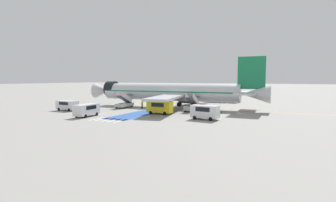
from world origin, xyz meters
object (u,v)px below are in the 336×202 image
at_px(service_van_1, 87,109).
at_px(service_van_2, 160,107).
at_px(fuel_tanker, 220,96).
at_px(ground_crew_1, 160,104).
at_px(service_van_0, 205,111).
at_px(service_van_3, 67,105).
at_px(boarding_stairs_forward, 124,104).
at_px(ground_crew_0, 142,104).
at_px(baggage_cart, 216,112).
at_px(boarding_stairs_aft, 192,107).
at_px(ground_crew_2, 171,106).
at_px(airliner, 171,92).

xyz_separation_m(service_van_1, service_van_2, (9.90, 8.51, 0.12)).
bearing_deg(fuel_tanker, ground_crew_1, -20.58).
relative_size(fuel_tanker, service_van_0, 2.16).
relative_size(service_van_1, service_van_3, 1.01).
distance_m(boarding_stairs_forward, service_van_1, 14.45).
height_order(fuel_tanker, service_van_3, fuel_tanker).
bearing_deg(ground_crew_0, baggage_cart, 113.18).
bearing_deg(boarding_stairs_forward, boarding_stairs_aft, -0.00).
relative_size(service_van_2, ground_crew_2, 2.83).
relative_size(boarding_stairs_aft, ground_crew_2, 3.19).
bearing_deg(ground_crew_0, service_van_3, -29.47).
relative_size(service_van_0, ground_crew_2, 2.75).
height_order(service_van_1, service_van_3, service_van_1).
relative_size(boarding_stairs_aft, service_van_3, 1.11).
relative_size(boarding_stairs_aft, service_van_1, 1.10).
xyz_separation_m(airliner, ground_crew_2, (2.28, -4.50, -2.55)).
height_order(boarding_stairs_forward, service_van_2, boarding_stairs_forward).
bearing_deg(ground_crew_0, ground_crew_2, 119.15).
xyz_separation_m(boarding_stairs_aft, ground_crew_2, (-4.57, -0.41, -0.00)).
bearing_deg(ground_crew_0, fuel_tanker, 178.95).
distance_m(service_van_1, service_van_3, 10.86).
distance_m(service_van_2, ground_crew_0, 9.24).
bearing_deg(ground_crew_2, service_van_1, 41.26).
xyz_separation_m(fuel_tanker, ground_crew_1, (-7.61, -21.67, -0.72)).
bearing_deg(baggage_cart, boarding_stairs_aft, 5.95).
distance_m(boarding_stairs_aft, fuel_tanker, 22.82).
distance_m(airliner, service_van_0, 18.33).
distance_m(baggage_cart, ground_crew_0, 16.45).
bearing_deg(airliner, boarding_stairs_aft, -124.11).
distance_m(ground_crew_0, ground_crew_1, 3.91).
distance_m(fuel_tanker, service_van_2, 29.68).
bearing_deg(boarding_stairs_aft, fuel_tanker, 87.83).
xyz_separation_m(boarding_stairs_aft, ground_crew_0, (-11.26, -1.10, 0.12)).
bearing_deg(service_van_0, baggage_cart, 8.80).
relative_size(service_van_0, service_van_2, 0.97).
xyz_separation_m(service_van_1, ground_crew_1, (5.75, 16.31, -0.33)).
relative_size(fuel_tanker, service_van_2, 2.10).
bearing_deg(service_van_1, service_van_0, -166.40).
relative_size(baggage_cart, ground_crew_2, 1.76).
relative_size(airliner, service_van_0, 9.23).
xyz_separation_m(service_van_3, ground_crew_1, (15.53, 11.58, -0.27)).
height_order(service_van_2, service_van_3, service_van_2).
bearing_deg(service_van_0, boarding_stairs_forward, 74.45).
bearing_deg(fuel_tanker, boarding_stairs_forward, -34.64).
xyz_separation_m(service_van_0, service_van_1, (-19.50, -6.07, -0.07)).
bearing_deg(service_van_0, boarding_stairs_aft, 37.06).
distance_m(boarding_stairs_aft, service_van_0, 10.75).
distance_m(service_van_1, ground_crew_2, 17.42).
xyz_separation_m(service_van_2, service_van_3, (-19.68, -3.78, -0.19)).
bearing_deg(service_van_0, ground_crew_0, 69.75).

